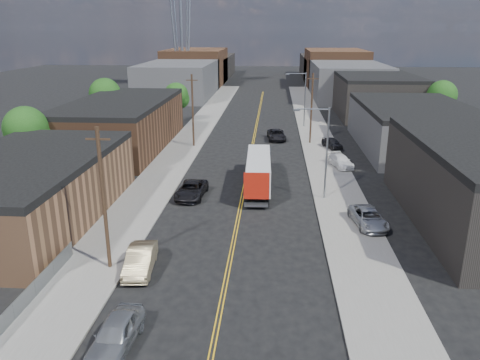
% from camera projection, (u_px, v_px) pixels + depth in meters
% --- Properties ---
extents(ground, '(260.00, 260.00, 0.00)m').
position_uv_depth(ground, '(256.00, 126.00, 79.35)').
color(ground, black).
rests_on(ground, ground).
extents(centerline, '(0.32, 120.00, 0.01)m').
position_uv_depth(centerline, '(252.00, 148.00, 65.13)').
color(centerline, gold).
rests_on(centerline, ground).
extents(sidewalk_left, '(5.00, 140.00, 0.15)m').
position_uv_depth(sidewalk_left, '(185.00, 146.00, 65.76)').
color(sidewalk_left, slate).
rests_on(sidewalk_left, ground).
extents(sidewalk_right, '(5.00, 140.00, 0.15)m').
position_uv_depth(sidewalk_right, '(321.00, 148.00, 64.45)').
color(sidewalk_right, slate).
rests_on(sidewalk_right, ground).
extents(warehouse_tan, '(12.00, 22.00, 5.60)m').
position_uv_depth(warehouse_tan, '(27.00, 189.00, 39.90)').
color(warehouse_tan, brown).
rests_on(warehouse_tan, ground).
extents(warehouse_brown, '(12.00, 26.00, 6.60)m').
position_uv_depth(warehouse_brown, '(122.00, 124.00, 64.40)').
color(warehouse_brown, '#533321').
rests_on(warehouse_brown, ground).
extents(industrial_right_b, '(14.00, 24.00, 6.10)m').
position_uv_depth(industrial_right_b, '(414.00, 127.00, 63.61)').
color(industrial_right_b, '#39393B').
rests_on(industrial_right_b, ground).
extents(industrial_right_c, '(14.00, 22.00, 7.60)m').
position_uv_depth(industrial_right_c, '(376.00, 95.00, 88.03)').
color(industrial_right_c, black).
rests_on(industrial_right_c, ground).
extents(skyline_left_a, '(16.00, 30.00, 8.00)m').
position_uv_depth(skyline_left_a, '(179.00, 80.00, 112.67)').
color(skyline_left_a, '#39393B').
rests_on(skyline_left_a, ground).
extents(skyline_right_a, '(16.00, 30.00, 8.00)m').
position_uv_depth(skyline_right_a, '(347.00, 81.00, 109.91)').
color(skyline_right_a, '#39393B').
rests_on(skyline_right_a, ground).
extents(skyline_left_b, '(16.00, 26.00, 10.00)m').
position_uv_depth(skyline_left_b, '(196.00, 67.00, 136.06)').
color(skyline_left_b, '#533321').
rests_on(skyline_left_b, ground).
extents(skyline_right_b, '(16.00, 26.00, 10.00)m').
position_uv_depth(skyline_right_b, '(335.00, 68.00, 133.30)').
color(skyline_right_b, '#533321').
rests_on(skyline_right_b, ground).
extents(skyline_left_c, '(16.00, 40.00, 7.00)m').
position_uv_depth(skyline_left_c, '(206.00, 67.00, 155.48)').
color(skyline_left_c, black).
rests_on(skyline_left_c, ground).
extents(skyline_right_c, '(16.00, 40.00, 7.00)m').
position_uv_depth(skyline_right_c, '(327.00, 67.00, 152.72)').
color(skyline_right_c, black).
rests_on(skyline_right_c, ground).
extents(streetlight_near, '(3.39, 0.25, 9.00)m').
position_uv_depth(streetlight_near, '(323.00, 146.00, 43.99)').
color(streetlight_near, gray).
rests_on(streetlight_near, ground).
extents(streetlight_far, '(3.39, 0.25, 9.00)m').
position_uv_depth(streetlight_far, '(303.00, 95.00, 77.17)').
color(streetlight_far, gray).
rests_on(streetlight_far, ground).
extents(utility_pole_left_near, '(1.60, 0.26, 10.00)m').
position_uv_depth(utility_pole_left_near, '(104.00, 199.00, 30.92)').
color(utility_pole_left_near, black).
rests_on(utility_pole_left_near, ground).
extents(utility_pole_left_far, '(1.60, 0.26, 10.00)m').
position_uv_depth(utility_pole_left_far, '(193.00, 110.00, 64.10)').
color(utility_pole_left_far, black).
rests_on(utility_pole_left_far, ground).
extents(utility_pole_right, '(1.60, 0.26, 10.00)m').
position_uv_depth(utility_pole_right, '(311.00, 108.00, 65.81)').
color(utility_pole_right, black).
rests_on(utility_pole_right, ground).
extents(chainlink_fence, '(0.05, 16.00, 1.22)m').
position_uv_depth(chainlink_fence, '(14.00, 312.00, 26.38)').
color(chainlink_fence, slate).
rests_on(chainlink_fence, ground).
extents(tree_left_near, '(4.85, 4.76, 7.91)m').
position_uv_depth(tree_left_near, '(27.00, 131.00, 50.95)').
color(tree_left_near, black).
rests_on(tree_left_near, ground).
extents(tree_left_mid, '(5.10, 5.04, 8.37)m').
position_uv_depth(tree_left_mid, '(106.00, 96.00, 74.56)').
color(tree_left_mid, black).
rests_on(tree_left_mid, ground).
extents(tree_left_far, '(4.35, 4.20, 6.97)m').
position_uv_depth(tree_left_far, '(177.00, 97.00, 80.79)').
color(tree_left_far, black).
rests_on(tree_left_far, ground).
extents(tree_right_far, '(4.85, 4.76, 7.91)m').
position_uv_depth(tree_right_far, '(442.00, 97.00, 75.67)').
color(tree_right_far, black).
rests_on(tree_right_far, ground).
extents(semi_truck, '(2.59, 13.67, 3.56)m').
position_uv_depth(semi_truck, '(259.00, 168.00, 48.67)').
color(semi_truck, '#BCBCBC').
rests_on(semi_truck, ground).
extents(car_left_a, '(2.21, 4.91, 1.64)m').
position_uv_depth(car_left_a, '(116.00, 334.00, 24.26)').
color(car_left_a, '#A2A6A7').
rests_on(car_left_a, ground).
extents(car_left_b, '(2.18, 5.07, 1.62)m').
position_uv_depth(car_left_b, '(140.00, 260.00, 31.97)').
color(car_left_b, '#948461').
rests_on(car_left_b, ground).
extents(car_left_c, '(2.85, 5.63, 1.53)m').
position_uv_depth(car_left_c, '(191.00, 190.00, 45.90)').
color(car_left_c, black).
rests_on(car_left_c, ground).
extents(car_right_lot_a, '(3.05, 5.37, 1.41)m').
position_uv_depth(car_right_lot_a, '(368.00, 218.00, 38.98)').
color(car_right_lot_a, '#AFB1B4').
rests_on(car_right_lot_a, sidewalk_right).
extents(car_right_lot_b, '(3.04, 4.97, 1.35)m').
position_uv_depth(car_right_lot_b, '(341.00, 161.00, 55.58)').
color(car_right_lot_b, white).
rests_on(car_right_lot_b, sidewalk_right).
extents(car_right_lot_c, '(2.94, 4.43, 1.40)m').
position_uv_depth(car_right_lot_c, '(332.00, 143.00, 64.16)').
color(car_right_lot_c, black).
rests_on(car_right_lot_c, sidewalk_right).
extents(car_ahead_truck, '(2.98, 5.58, 1.49)m').
position_uv_depth(car_ahead_truck, '(276.00, 135.00, 69.49)').
color(car_ahead_truck, black).
rests_on(car_ahead_truck, ground).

